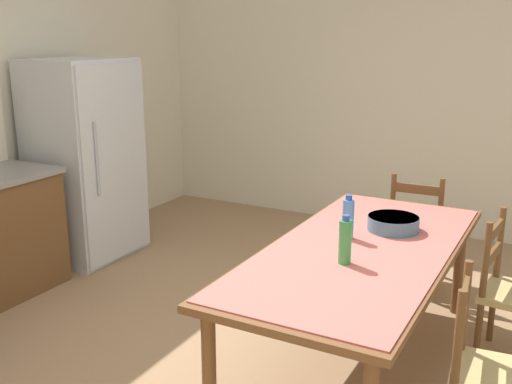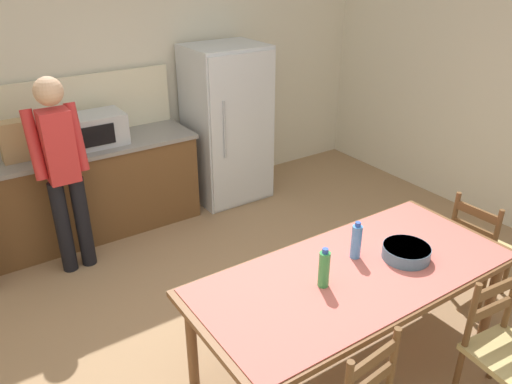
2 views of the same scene
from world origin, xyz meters
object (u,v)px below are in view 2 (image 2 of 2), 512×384
at_px(dining_table, 355,280).
at_px(bottle_off_centre, 356,241).
at_px(bottle_near_centre, 324,269).
at_px(paper_bag, 14,141).
at_px(chair_side_near_right, 502,350).
at_px(microwave, 97,129).
at_px(refrigerator, 227,125).
at_px(person_at_counter, 62,167).
at_px(chair_head_end, 478,247).
at_px(serving_bowl, 406,251).

height_order(dining_table, bottle_off_centre, bottle_off_centre).
distance_m(bottle_near_centre, bottle_off_centre, 0.41).
xyz_separation_m(paper_bag, bottle_near_centre, (1.22, -2.75, -0.24)).
bearing_deg(chair_side_near_right, microwave, 114.96).
bearing_deg(bottle_near_centre, refrigerator, 70.76).
distance_m(refrigerator, chair_side_near_right, 3.57).
distance_m(microwave, person_at_counter, 0.72).
height_order(dining_table, person_at_counter, person_at_counter).
bearing_deg(chair_head_end, chair_side_near_right, 128.77).
distance_m(paper_bag, dining_table, 3.16).
relative_size(refrigerator, microwave, 3.48).
bearing_deg(serving_bowl, chair_side_near_right, -81.26).
xyz_separation_m(bottle_near_centre, chair_head_end, (1.68, -0.01, -0.44)).
xyz_separation_m(bottle_near_centre, chair_side_near_right, (0.78, -0.80, -0.44)).
distance_m(refrigerator, paper_bag, 2.19).
distance_m(bottle_off_centre, chair_head_end, 1.37).
relative_size(bottle_off_centre, person_at_counter, 0.15).
relative_size(paper_bag, person_at_counter, 0.20).
distance_m(bottle_near_centre, chair_side_near_right, 1.20).
distance_m(microwave, serving_bowl, 3.07).
bearing_deg(paper_bag, person_at_counter, -63.16).
relative_size(bottle_near_centre, chair_head_end, 0.30).
distance_m(bottle_off_centre, serving_bowl, 0.35).
bearing_deg(dining_table, chair_side_near_right, -57.83).
height_order(dining_table, serving_bowl, serving_bowl).
height_order(serving_bowl, chair_side_near_right, chair_side_near_right).
relative_size(refrigerator, chair_side_near_right, 1.91).
bearing_deg(chair_head_end, person_at_counter, 47.48).
relative_size(refrigerator, bottle_off_centre, 6.45).
xyz_separation_m(refrigerator, serving_bowl, (-0.29, -2.82, -0.06)).
xyz_separation_m(bottle_off_centre, serving_bowl, (0.28, -0.20, -0.07)).
bearing_deg(microwave, bottle_off_centre, -71.80).
xyz_separation_m(chair_side_near_right, chair_head_end, (0.91, 0.78, 0.00)).
relative_size(chair_head_end, person_at_counter, 0.52).
xyz_separation_m(paper_bag, chair_side_near_right, (2.00, -3.55, -0.68)).
bearing_deg(serving_bowl, dining_table, 168.77).
bearing_deg(chair_side_near_right, dining_table, 127.69).
bearing_deg(dining_table, serving_bowl, -11.23).
bearing_deg(serving_bowl, bottle_off_centre, 144.03).
relative_size(bottle_off_centre, chair_head_end, 0.30).
bearing_deg(bottle_near_centre, dining_table, -0.37).
distance_m(chair_side_near_right, person_at_counter, 3.54).
height_order(bottle_near_centre, chair_head_end, bottle_near_centre).
height_order(refrigerator, person_at_counter, person_at_counter).
xyz_separation_m(paper_bag, bottle_off_centre, (1.61, -2.63, -0.24)).
bearing_deg(chair_head_end, paper_bag, 44.33).
height_order(refrigerator, paper_bag, refrigerator).
bearing_deg(paper_bag, dining_table, -61.48).
bearing_deg(bottle_off_centre, serving_bowl, -35.97).
relative_size(refrigerator, paper_bag, 4.84).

